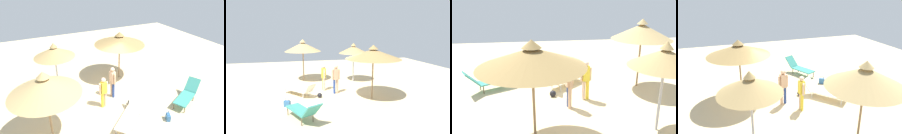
# 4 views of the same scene
# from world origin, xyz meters

# --- Properties ---
(ground) EXTENTS (24.00, 24.00, 0.10)m
(ground) POSITION_xyz_m (0.00, 0.00, -0.05)
(ground) COLOR beige
(parasol_umbrella_front) EXTENTS (2.48, 2.48, 2.92)m
(parasol_umbrella_front) POSITION_xyz_m (3.11, 1.42, 2.40)
(parasol_umbrella_front) COLOR olive
(parasol_umbrella_front) RESTS_ON ground
(parasol_umbrella_back) EXTENTS (2.01, 2.01, 2.68)m
(parasol_umbrella_back) POSITION_xyz_m (2.17, -1.93, 2.22)
(parasol_umbrella_back) COLOR #B2B2B7
(parasol_umbrella_back) RESTS_ON ground
(parasol_umbrella_near_left) EXTENTS (2.82, 2.82, 2.81)m
(parasol_umbrella_near_left) POSITION_xyz_m (-1.41, -1.84, 2.35)
(parasol_umbrella_near_left) COLOR olive
(parasol_umbrella_near_left) RESTS_ON ground
(lounge_chair_edge) EXTENTS (2.01, 1.39, 0.95)m
(lounge_chair_edge) POSITION_xyz_m (-3.26, 1.80, 0.46)
(lounge_chair_edge) COLOR teal
(lounge_chair_edge) RESTS_ON ground
(lounge_chair_center) EXTENTS (1.96, 1.80, 0.83)m
(lounge_chair_center) POSITION_xyz_m (-0.09, 1.79, 0.36)
(lounge_chair_center) COLOR silver
(lounge_chair_center) RESTS_ON ground
(person_standing_near_right) EXTENTS (0.26, 0.46, 1.65)m
(person_standing_near_right) POSITION_xyz_m (-0.17, -0.17, 0.94)
(person_standing_near_right) COLOR navy
(person_standing_near_right) RESTS_ON ground
(person_standing_far_left) EXTENTS (0.44, 0.24, 1.54)m
(person_standing_far_left) POSITION_xyz_m (0.55, 0.40, 0.86)
(person_standing_far_left) COLOR yellow
(person_standing_far_left) RESTS_ON ground
(handbag) EXTENTS (0.27, 0.34, 0.44)m
(handbag) POSITION_xyz_m (-1.57, 2.47, 0.16)
(handbag) COLOR #336699
(handbag) RESTS_ON ground
(beach_ball) EXTENTS (0.25, 0.25, 0.25)m
(beach_ball) POSITION_xyz_m (-0.66, 0.82, 0.13)
(beach_ball) COLOR black
(beach_ball) RESTS_ON ground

